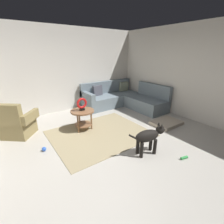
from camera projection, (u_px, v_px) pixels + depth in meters
The scene contains 12 objects.
ground_plane at pixel (111, 150), 3.45m from camera, with size 6.00×6.00×0.10m, color #B7B2A8.
wall_back at pixel (59, 71), 5.19m from camera, with size 6.00×0.12×2.70m, color silver.
wall_right at pixel (196, 74), 4.55m from camera, with size 0.12×6.00×2.70m, color silver.
area_rug at pixel (100, 133), 4.05m from camera, with size 2.30×1.90×0.01m, color tan.
sectional_couch at pixel (123, 99), 5.95m from camera, with size 2.20×2.25×0.88m.
armchair at pixel (17, 124), 3.82m from camera, with size 1.00×0.97×0.88m.
side_table at pixel (83, 115), 4.12m from camera, with size 0.60×0.60×0.54m.
torus_sculpture at pixel (82, 104), 4.02m from camera, with size 0.28×0.08×0.33m.
dog_bed_mat at pixel (166, 123), 4.55m from camera, with size 0.80×0.60×0.09m, color #B2A38E.
dog at pixel (149, 137), 3.15m from camera, with size 0.84×0.33×0.63m.
dog_toy_ball at pixel (44, 149), 3.33m from camera, with size 0.09×0.09×0.09m, color blue.
dog_toy_rope at pixel (184, 158), 3.09m from camera, with size 0.05×0.05×0.15m, color green.
Camera 1 is at (-1.69, -2.40, 1.95)m, focal length 25.74 mm.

